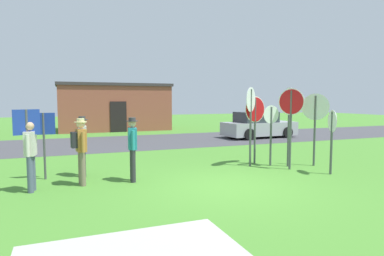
% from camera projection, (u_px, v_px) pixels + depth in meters
% --- Properties ---
extents(ground_plane, '(80.00, 80.00, 0.00)m').
position_uv_depth(ground_plane, '(226.00, 187.00, 8.46)').
color(ground_plane, '#47842D').
extents(street_asphalt, '(60.00, 6.40, 0.01)m').
position_uv_depth(street_asphalt, '(140.00, 142.00, 17.55)').
color(street_asphalt, '#424247').
rests_on(street_asphalt, ground).
extents(building_background, '(7.91, 4.17, 3.37)m').
position_uv_depth(building_background, '(114.00, 107.00, 24.50)').
color(building_background, brown).
rests_on(building_background, ground).
extents(parked_car_on_street, '(4.40, 2.21, 1.51)m').
position_uv_depth(parked_car_on_street, '(258.00, 126.00, 19.48)').
color(parked_car_on_street, '#A5A8AD').
rests_on(parked_car_on_street, ground).
extents(stop_sign_rear_left, '(0.10, 0.66, 2.62)m').
position_uv_depth(stop_sign_rear_left, '(289.00, 114.00, 10.91)').
color(stop_sign_rear_left, '#474C4C').
rests_on(stop_sign_rear_left, ground).
extents(stop_sign_center_cluster, '(0.61, 0.07, 2.03)m').
position_uv_depth(stop_sign_center_cluster, '(271.00, 126.00, 11.07)').
color(stop_sign_center_cluster, '#474C4C').
rests_on(stop_sign_center_cluster, ground).
extents(stop_sign_leaning_left, '(0.27, 0.61, 1.92)m').
position_uv_depth(stop_sign_leaning_left, '(332.00, 131.00, 9.78)').
color(stop_sign_leaning_left, '#474C4C').
rests_on(stop_sign_leaning_left, ground).
extents(stop_sign_nearest, '(0.88, 0.21, 2.33)m').
position_uv_depth(stop_sign_nearest, '(255.00, 117.00, 11.43)').
color(stop_sign_nearest, '#474C4C').
rests_on(stop_sign_nearest, ground).
extents(stop_sign_far_back, '(0.43, 0.74, 2.57)m').
position_uv_depth(stop_sign_far_back, '(291.00, 113.00, 10.44)').
color(stop_sign_far_back, '#474C4C').
rests_on(stop_sign_far_back, ground).
extents(stop_sign_low_front, '(0.65, 0.52, 2.63)m').
position_uv_depth(stop_sign_low_front, '(251.00, 112.00, 10.94)').
color(stop_sign_low_front, '#474C4C').
rests_on(stop_sign_low_front, ground).
extents(stop_sign_tallest, '(0.67, 0.59, 2.42)m').
position_uv_depth(stop_sign_tallest, '(315.00, 116.00, 11.03)').
color(stop_sign_tallest, '#474C4C').
rests_on(stop_sign_tallest, ground).
extents(person_with_sunhat, '(0.32, 0.57, 1.74)m').
position_uv_depth(person_with_sunhat, '(83.00, 143.00, 9.54)').
color(person_with_sunhat, '#2D2D33').
rests_on(person_with_sunhat, ground).
extents(person_in_blue, '(0.41, 0.57, 1.74)m').
position_uv_depth(person_in_blue, '(80.00, 147.00, 8.54)').
color(person_in_blue, '#7A6B56').
rests_on(person_in_blue, ground).
extents(person_near_signs, '(0.32, 0.57, 1.74)m').
position_uv_depth(person_near_signs, '(132.00, 145.00, 8.93)').
color(person_near_signs, '#2D2D33').
rests_on(person_near_signs, ground).
extents(person_in_dark_shirt, '(0.28, 0.56, 1.69)m').
position_uv_depth(person_in_dark_shirt, '(31.00, 153.00, 7.94)').
color(person_in_dark_shirt, '#4C5670').
rests_on(person_in_dark_shirt, ground).
extents(info_panel_leftmost, '(0.60, 0.06, 1.85)m').
position_uv_depth(info_panel_leftmost, '(44.00, 134.00, 9.16)').
color(info_panel_leftmost, '#4C4C51').
rests_on(info_panel_leftmost, ground).
extents(info_panel_middle, '(0.57, 0.22, 1.98)m').
position_uv_depth(info_panel_middle, '(27.00, 135.00, 7.84)').
color(info_panel_middle, '#4C4C51').
rests_on(info_panel_middle, ground).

